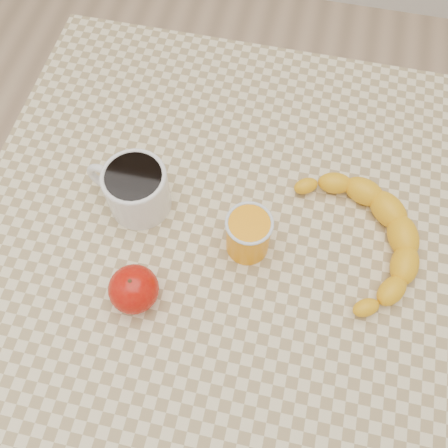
% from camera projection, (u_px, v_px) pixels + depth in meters
% --- Properties ---
extents(ground, '(3.00, 3.00, 0.00)m').
position_uv_depth(ground, '(224.00, 344.00, 1.44)').
color(ground, tan).
rests_on(ground, ground).
extents(table, '(0.80, 0.80, 0.75)m').
position_uv_depth(table, '(224.00, 252.00, 0.85)').
color(table, beige).
rests_on(table, ground).
extents(coffee_mug, '(0.14, 0.11, 0.08)m').
position_uv_depth(coffee_mug, '(135.00, 188.00, 0.76)').
color(coffee_mug, white).
rests_on(coffee_mug, table).
extents(orange_juice_glass, '(0.07, 0.07, 0.08)m').
position_uv_depth(orange_juice_glass, '(248.00, 234.00, 0.72)').
color(orange_juice_glass, orange).
rests_on(orange_juice_glass, table).
extents(apple, '(0.09, 0.09, 0.07)m').
position_uv_depth(apple, '(134.00, 289.00, 0.70)').
color(apple, '#A60905').
rests_on(apple, table).
extents(banana, '(0.39, 0.42, 0.05)m').
position_uv_depth(banana, '(363.00, 237.00, 0.74)').
color(banana, yellow).
rests_on(banana, table).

